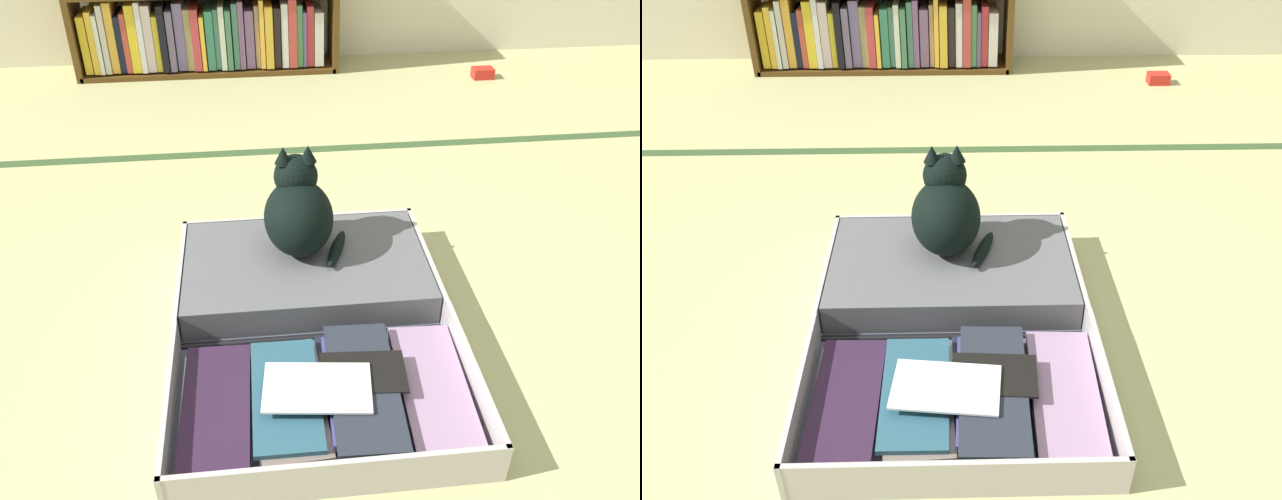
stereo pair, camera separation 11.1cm
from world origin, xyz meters
TOP-DOWN VIEW (x-y plane):
  - ground_plane at (0.00, 0.00)m, footprint 10.00×10.00m
  - tatami_border at (0.00, 1.31)m, footprint 4.80×0.05m
  - open_suitcase at (-0.08, 0.28)m, footprint 0.70×0.90m
  - black_cat at (-0.09, 0.50)m, footprint 0.24×0.24m
  - small_red_pouch at (0.93, 2.00)m, footprint 0.10×0.07m

SIDE VIEW (x-z plane):
  - ground_plane at x=0.00m, z-range 0.00..0.00m
  - tatami_border at x=0.00m, z-range 0.00..0.00m
  - small_red_pouch at x=0.93m, z-range 0.00..0.05m
  - open_suitcase at x=-0.08m, z-range -0.01..0.10m
  - black_cat at x=-0.09m, z-range 0.07..0.37m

